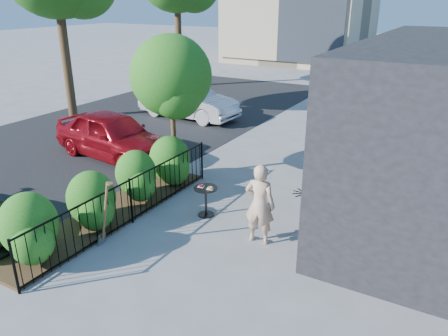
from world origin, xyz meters
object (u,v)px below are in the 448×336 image
Objects in this scene: woman at (260,204)px; shovel at (104,218)px; car_red at (113,135)px; car_silver at (188,101)px; cafe_table at (206,196)px; patio_tree at (172,81)px.

shovel is (-2.65, -1.77, -0.20)m from woman.
car_red is 5.33m from car_silver.
cafe_table is 0.17× the size of car_red.
patio_tree is 5.16× the size of cafe_table.
patio_tree is 6.89m from car_silver.
woman is (1.61, -0.46, 0.38)m from cafe_table.
patio_tree is 0.89× the size of car_silver.
car_red reaches higher than car_silver.
patio_tree reaches higher than cafe_table.
shovel is at bearing 26.85° from woman.
car_red is (-6.31, 2.42, -0.13)m from woman.
woman is at bearing -29.58° from patio_tree.
woman is 1.13× the size of shovel.
cafe_table is at bearing -38.41° from patio_tree.
shovel is at bearing -115.03° from cafe_table.
patio_tree is 3.43m from cafe_table.
cafe_table is 5.11m from car_red.
woman is 6.77m from car_red.
car_silver is at bearing 120.93° from patio_tree.
woman reaches higher than cafe_table.
car_red is (-4.71, 1.97, 0.25)m from cafe_table.
patio_tree is 4.57m from woman.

